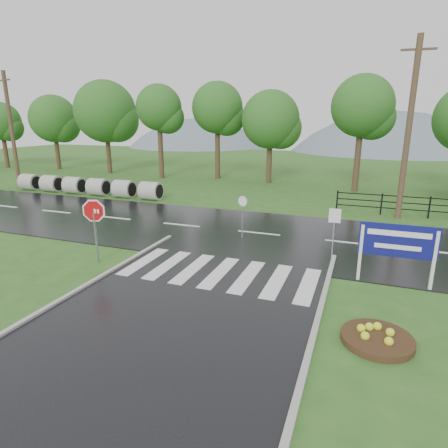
% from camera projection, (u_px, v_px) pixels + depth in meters
% --- Properties ---
extents(ground, '(120.00, 120.00, 0.00)m').
position_uv_depth(ground, '(138.00, 357.00, 8.33)').
color(ground, '#2D5D1F').
rests_on(ground, ground).
extents(main_road, '(90.00, 8.00, 0.04)m').
position_uv_depth(main_road, '(259.00, 234.00, 17.34)').
color(main_road, black).
rests_on(main_road, ground).
extents(crosswalk, '(6.50, 2.80, 0.02)m').
position_uv_depth(crosswalk, '(220.00, 272.00, 12.82)').
color(crosswalk, silver).
rests_on(crosswalk, ground).
extents(fence_west, '(9.58, 0.08, 1.20)m').
position_uv_depth(fence_west, '(430.00, 205.00, 19.93)').
color(fence_west, black).
rests_on(fence_west, ground).
extents(hills, '(102.00, 48.00, 48.00)m').
position_uv_depth(hills, '(354.00, 235.00, 69.91)').
color(hills, slate).
rests_on(hills, ground).
extents(treeline, '(83.20, 5.20, 10.00)m').
position_uv_depth(treeline, '(318.00, 187.00, 29.63)').
color(treeline, '#245C1C').
rests_on(treeline, ground).
extents(culvert_pipes, '(11.80, 1.20, 1.20)m').
position_uv_depth(culvert_pipes, '(86.00, 186.00, 26.45)').
color(culvert_pipes, '#9E9B93').
rests_on(culvert_pipes, ground).
extents(stop_sign, '(1.08, 0.35, 2.53)m').
position_uv_depth(stop_sign, '(94.00, 216.00, 13.43)').
color(stop_sign, '#939399').
rests_on(stop_sign, ground).
extents(estate_billboard, '(2.30, 0.10, 2.02)m').
position_uv_depth(estate_billboard, '(398.00, 244.00, 11.59)').
color(estate_billboard, silver).
rests_on(estate_billboard, ground).
extents(flower_bed, '(1.67, 1.67, 0.33)m').
position_uv_depth(flower_bed, '(377.00, 338.00, 8.84)').
color(flower_bed, '#332111').
rests_on(flower_bed, ground).
extents(reg_sign_small, '(0.44, 0.06, 1.96)m').
position_uv_depth(reg_sign_small, '(334.00, 223.00, 13.89)').
color(reg_sign_small, '#939399').
rests_on(reg_sign_small, ground).
extents(reg_sign_round, '(0.44, 0.16, 1.94)m').
position_uv_depth(reg_sign_round, '(243.00, 211.00, 16.30)').
color(reg_sign_round, '#939399').
rests_on(reg_sign_round, ground).
extents(utility_pole_west, '(1.50, 0.51, 8.60)m').
position_uv_depth(utility_pole_west, '(12.00, 130.00, 28.25)').
color(utility_pole_west, '#473523').
rests_on(utility_pole_west, ground).
extents(utility_pole_east, '(1.62, 0.30, 9.09)m').
position_uv_depth(utility_pole_east, '(409.00, 130.00, 18.96)').
color(utility_pole_east, '#473523').
rests_on(utility_pole_east, ground).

